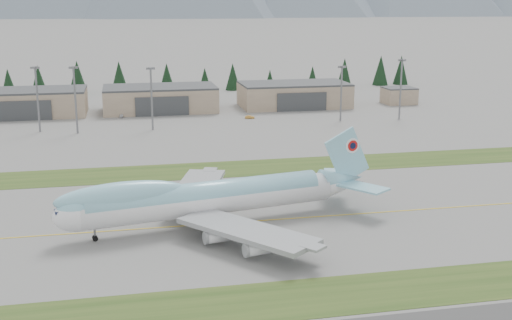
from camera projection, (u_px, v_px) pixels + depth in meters
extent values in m
plane|color=slate|center=(273.00, 220.00, 139.26)|extent=(7000.00, 7000.00, 0.00)
cube|color=#2B4719|center=(327.00, 296.00, 103.14)|extent=(400.00, 14.00, 0.08)
cube|color=#2B4719|center=(237.00, 169.00, 182.03)|extent=(400.00, 18.00, 0.08)
cube|color=gold|center=(273.00, 220.00, 139.26)|extent=(400.00, 0.40, 0.02)
cylinder|color=white|center=(210.00, 200.00, 134.71)|extent=(54.21, 16.12, 6.27)
cylinder|color=#89CCE1|center=(206.00, 195.00, 134.07)|extent=(50.33, 14.94, 5.78)
ellipsoid|color=white|center=(78.00, 216.00, 124.73)|extent=(11.01, 8.01, 6.27)
ellipsoid|color=#89CCE1|center=(78.00, 210.00, 124.45)|extent=(9.22, 6.77, 5.31)
ellipsoid|color=#89CCE1|center=(122.00, 196.00, 127.22)|extent=(27.13, 10.14, 5.78)
cube|color=#0C1433|center=(60.00, 212.00, 123.18)|extent=(2.49, 2.84, 1.25)
cone|color=white|center=(342.00, 184.00, 146.47)|extent=(12.50, 8.17, 6.14)
cone|color=#89CCE1|center=(343.00, 179.00, 146.20)|extent=(11.45, 7.45, 5.59)
cube|color=#89CCE1|center=(347.00, 156.00, 145.26)|extent=(11.58, 2.72, 13.31)
cylinder|color=white|center=(351.00, 145.00, 145.48)|extent=(3.45, 0.83, 3.47)
cylinder|color=red|center=(351.00, 145.00, 145.57)|extent=(2.50, 0.65, 2.51)
cylinder|color=#0C1433|center=(350.00, 145.00, 145.65)|extent=(1.46, 0.46, 1.45)
cube|color=#89CCE1|center=(337.00, 175.00, 152.24)|extent=(8.23, 11.71, 0.44)
cube|color=#89CCE1|center=(363.00, 187.00, 141.86)|extent=(10.88, 11.99, 0.44)
cube|color=gray|center=(197.00, 187.00, 150.12)|extent=(17.37, 30.34, 0.96)
cube|color=gray|center=(246.00, 231.00, 121.56)|extent=(25.21, 28.31, 0.96)
cylinder|color=white|center=(183.00, 201.00, 145.45)|extent=(5.37, 3.29, 2.41)
cylinder|color=white|center=(192.00, 189.00, 155.25)|extent=(5.37, 3.29, 2.41)
cylinder|color=white|center=(218.00, 236.00, 123.82)|extent=(5.37, 3.29, 2.41)
cylinder|color=white|center=(258.00, 249.00, 117.52)|extent=(5.37, 3.29, 2.41)
cylinder|color=slate|center=(95.00, 235.00, 126.86)|extent=(0.50, 0.50, 2.31)
cylinder|color=slate|center=(200.00, 216.00, 137.81)|extent=(0.63, 0.63, 2.51)
cylinder|color=slate|center=(208.00, 225.00, 132.62)|extent=(0.63, 0.63, 2.51)
cylinder|color=slate|center=(221.00, 213.00, 139.59)|extent=(0.63, 0.63, 2.51)
cylinder|color=slate|center=(230.00, 222.00, 134.40)|extent=(0.63, 0.63, 2.51)
cylinder|color=black|center=(95.00, 239.00, 126.66)|extent=(1.10, 0.53, 1.06)
cylinder|color=black|center=(95.00, 237.00, 127.35)|extent=(1.10, 0.53, 1.06)
cylinder|color=black|center=(200.00, 219.00, 137.97)|extent=(1.23, 0.69, 1.16)
cylinder|color=black|center=(208.00, 228.00, 132.78)|extent=(1.23, 0.69, 1.16)
cylinder|color=black|center=(221.00, 216.00, 139.75)|extent=(1.23, 0.69, 1.16)
cylinder|color=black|center=(230.00, 225.00, 134.56)|extent=(1.23, 0.69, 1.16)
cube|color=gray|center=(27.00, 103.00, 266.79)|extent=(48.00, 26.00, 10.00)
cube|color=#383A3D|center=(26.00, 90.00, 265.50)|extent=(48.00, 26.00, 0.80)
cube|color=#383A3D|center=(23.00, 111.00, 254.39)|extent=(22.08, 0.60, 8.00)
cube|color=gray|center=(160.00, 99.00, 277.67)|extent=(48.00, 26.00, 10.00)
cube|color=#383A3D|center=(160.00, 87.00, 276.38)|extent=(48.00, 26.00, 0.80)
cube|color=#383A3D|center=(162.00, 106.00, 265.27)|extent=(22.08, 0.60, 8.00)
cube|color=gray|center=(294.00, 95.00, 289.54)|extent=(48.00, 26.00, 10.00)
cube|color=#383A3D|center=(294.00, 83.00, 288.24)|extent=(48.00, 26.00, 0.80)
cube|color=#383A3D|center=(302.00, 102.00, 277.14)|extent=(22.08, 0.60, 8.00)
cube|color=gray|center=(399.00, 96.00, 297.88)|extent=(14.00, 12.00, 7.00)
cube|color=#383A3D|center=(399.00, 88.00, 296.97)|extent=(14.00, 12.00, 0.60)
cylinder|color=slate|center=(38.00, 101.00, 230.91)|extent=(0.70, 0.70, 22.91)
cube|color=slate|center=(35.00, 68.00, 228.07)|extent=(3.20, 3.20, 0.80)
cylinder|color=slate|center=(76.00, 101.00, 228.17)|extent=(0.70, 0.70, 23.21)
cube|color=slate|center=(73.00, 68.00, 225.29)|extent=(3.20, 3.20, 0.80)
cylinder|color=slate|center=(152.00, 100.00, 234.77)|extent=(0.70, 0.70, 22.23)
cube|color=slate|center=(150.00, 68.00, 232.01)|extent=(3.20, 3.20, 0.80)
cylinder|color=slate|center=(341.00, 95.00, 252.74)|extent=(0.70, 0.70, 21.01)
cube|color=slate|center=(342.00, 67.00, 250.12)|extent=(3.20, 3.20, 0.80)
cylinder|color=slate|center=(401.00, 91.00, 255.91)|extent=(0.70, 0.70, 23.31)
cube|color=slate|center=(402.00, 60.00, 253.02)|extent=(3.20, 3.20, 0.80)
imported|color=silver|center=(122.00, 117.00, 262.71)|extent=(2.00, 4.17, 1.37)
imported|color=#C58731|center=(250.00, 119.00, 260.17)|extent=(4.15, 2.33, 1.30)
imported|color=#ABABB0|center=(310.00, 110.00, 282.14)|extent=(2.83, 4.33, 1.16)
cone|color=black|center=(8.00, 82.00, 320.96)|extent=(7.74, 7.74, 13.81)
cone|color=black|center=(39.00, 80.00, 322.92)|extent=(8.53, 8.53, 15.23)
cone|color=black|center=(78.00, 77.00, 330.37)|extent=(9.46, 9.46, 16.89)
cone|color=black|center=(119.00, 77.00, 329.37)|extent=(9.34, 9.34, 16.69)
cone|color=black|center=(167.00, 77.00, 337.44)|extent=(8.40, 8.40, 14.99)
cone|color=black|center=(205.00, 79.00, 343.52)|extent=(6.70, 6.70, 11.97)
cone|color=black|center=(233.00, 77.00, 343.32)|extent=(8.06, 8.06, 14.38)
cone|color=black|center=(270.00, 79.00, 350.61)|extent=(5.68, 5.68, 10.13)
cone|color=black|center=(312.00, 77.00, 351.20)|extent=(6.79, 6.79, 12.13)
cone|color=black|center=(344.00, 72.00, 356.69)|extent=(8.84, 8.84, 15.79)
cone|color=black|center=(381.00, 70.00, 364.12)|extent=(9.41, 9.41, 16.80)
cone|color=black|center=(401.00, 70.00, 367.58)|extent=(9.13, 9.13, 16.30)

